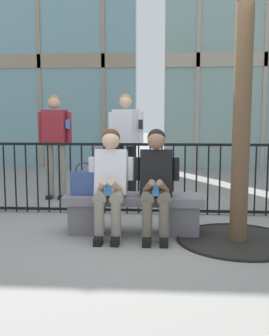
# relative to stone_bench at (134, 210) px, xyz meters

# --- Properties ---
(ground_plane) EXTENTS (60.00, 60.00, 0.00)m
(ground_plane) POSITION_rel_stone_bench_xyz_m (0.00, 0.00, -0.27)
(ground_plane) COLOR gray
(stone_bench) EXTENTS (1.60, 0.44, 0.45)m
(stone_bench) POSITION_rel_stone_bench_xyz_m (0.00, 0.00, 0.00)
(stone_bench) COLOR slate
(stone_bench) RESTS_ON ground
(seated_person_with_phone) EXTENTS (0.52, 0.66, 1.21)m
(seated_person_with_phone) POSITION_rel_stone_bench_xyz_m (-0.26, -0.13, 0.38)
(seated_person_with_phone) COLOR gray
(seated_person_with_phone) RESTS_ON ground
(seated_person_companion) EXTENTS (0.52, 0.66, 1.21)m
(seated_person_companion) POSITION_rel_stone_bench_xyz_m (0.26, -0.13, 0.38)
(seated_person_companion) COLOR #6B6051
(seated_person_companion) RESTS_ON ground
(handbag_on_bench) EXTENTS (0.29, 0.17, 0.38)m
(handbag_on_bench) POSITION_rel_stone_bench_xyz_m (-0.58, -0.01, 0.32)
(handbag_on_bench) COLOR #33477F
(handbag_on_bench) RESTS_ON stone_bench
(bystander_at_railing) EXTENTS (0.55, 0.28, 1.71)m
(bystander_at_railing) POSITION_rel_stone_bench_xyz_m (-1.43, 1.92, 0.73)
(bystander_at_railing) COLOR gray
(bystander_at_railing) RESTS_ON ground
(bystander_further_back) EXTENTS (0.55, 0.38, 1.71)m
(bystander_further_back) POSITION_rel_stone_bench_xyz_m (-0.25, 1.75, 0.73)
(bystander_further_back) COLOR black
(bystander_further_back) RESTS_ON ground
(plaza_railing) EXTENTS (8.28, 0.04, 0.99)m
(plaza_railing) POSITION_rel_stone_bench_xyz_m (-0.00, 0.93, 0.23)
(plaza_railing) COLOR black
(plaza_railing) RESTS_ON ground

